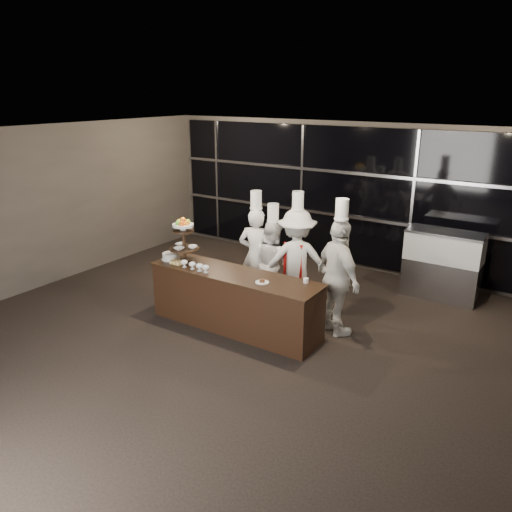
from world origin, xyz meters
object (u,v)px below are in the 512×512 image
Objects in this scene: buffet_counter at (235,300)px; chef_d at (338,277)px; layer_cake at (170,256)px; chef_a at (256,255)px; display_stand at (184,237)px; display_case at (443,261)px; chef_c at (296,260)px; chef_b at (273,262)px.

chef_d is (1.41, 0.70, 0.46)m from buffet_counter.
chef_a reaches higher than layer_cake.
display_stand is 0.37× the size of chef_a.
layer_cake reaches higher than buffet_counter.
display_case is 0.64× the size of chef_c.
chef_a is at bearing 48.63° from layer_cake.
display_case is at bearing 43.88° from chef_c.
layer_cake is at bearing -169.38° from display_stand.
chef_b is 0.46m from chef_c.
display_stand is 1.91m from chef_c.
display_stand is at bearing -138.01° from display_case.
chef_d is at bearing -11.66° from chef_a.
buffet_counter is 1.33m from display_stand.
display_case is (2.38, 3.04, 0.22)m from buffet_counter.
chef_a is 0.74m from chef_c.
chef_a reaches higher than buffet_counter.
chef_d is (-0.97, -2.34, 0.24)m from display_case.
chef_a is 0.98× the size of chef_c.
chef_b is (1.26, 1.19, -0.21)m from layer_cake.
display_stand is 2.48× the size of layer_cake.
buffet_counter is 1.34× the size of chef_d.
layer_cake is (-0.27, -0.05, -0.37)m from display_stand.
display_stand is 1.35m from chef_a.
display_stand is 4.59m from display_case.
chef_a is 0.32m from chef_b.
chef_d is (1.70, -0.35, 0.05)m from chef_a.
chef_b is 0.88× the size of chef_c.
buffet_counter is 1.58× the size of chef_b.
chef_b is (-0.01, 1.14, 0.30)m from buffet_counter.
chef_d is (2.41, 0.70, -0.42)m from display_stand.
buffet_counter is 1.32m from chef_c.
layer_cake is 4.79m from display_case.
chef_d is at bearing -25.79° from chef_c.
layer_cake is (-1.27, -0.05, 0.51)m from buffet_counter.
chef_d is at bearing 16.25° from display_stand.
buffet_counter is 3.87m from display_case.
chef_a is at bearing -163.36° from chef_b.
display_stand is at bearing -163.75° from chef_d.
chef_d is at bearing -112.53° from display_case.
layer_cake is 0.17× the size of chef_b.
chef_d reaches higher than display_stand.
chef_a is 0.94× the size of chef_d.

